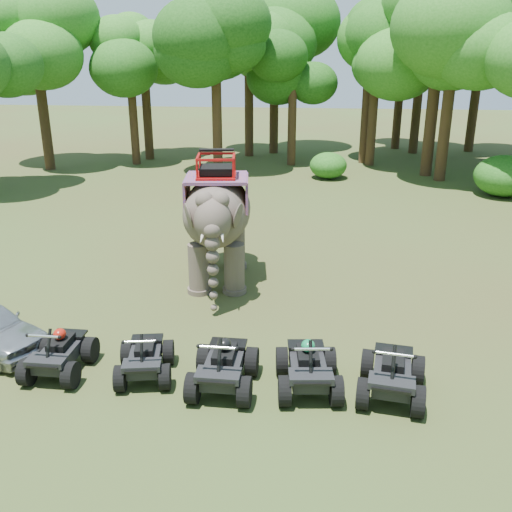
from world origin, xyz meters
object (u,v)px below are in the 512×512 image
at_px(elephant, 217,218).
at_px(atv_3, 308,361).
at_px(atv_0, 58,348).
at_px(atv_2, 223,360).
at_px(atv_4, 393,367).
at_px(atv_1, 144,352).

distance_m(elephant, atv_3, 6.56).
relative_size(elephant, atv_0, 2.83).
distance_m(elephant, atv_0, 6.41).
xyz_separation_m(atv_2, atv_3, (1.79, 0.15, -0.01)).
distance_m(atv_2, atv_4, 3.52).
distance_m(elephant, atv_2, 6.14).
bearing_deg(atv_2, atv_0, 177.59).
bearing_deg(atv_3, atv_2, 178.61).
xyz_separation_m(atv_1, atv_4, (5.31, -0.19, 0.08)).
xyz_separation_m(elephant, atv_0, (-2.65, -5.67, -1.36)).
distance_m(atv_3, atv_4, 1.74).
bearing_deg(atv_1, atv_0, 171.32).
distance_m(elephant, atv_4, 7.54).
height_order(atv_2, atv_4, same).
bearing_deg(atv_4, atv_0, -172.45).
relative_size(elephant, atv_3, 2.64).
height_order(atv_1, atv_4, atv_4).
bearing_deg(atv_0, elephant, 65.88).
relative_size(elephant, atv_4, 2.60).
bearing_deg(elephant, atv_3, -70.05).
distance_m(elephant, atv_1, 5.85).
bearing_deg(elephant, atv_0, -121.53).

